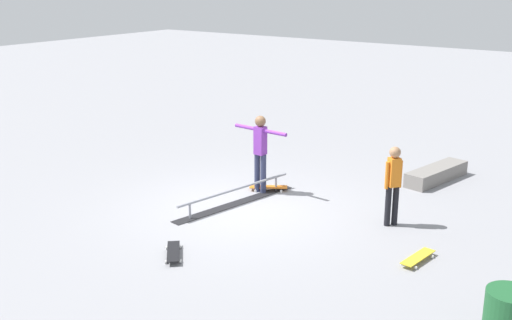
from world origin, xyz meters
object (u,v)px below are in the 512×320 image
skate_ledge (436,174)px  loose_skateboard_black (173,252)px  skater_main (260,148)px  grind_rail (236,197)px  bystander_orange_shirt (393,181)px  skateboard_main (268,187)px  loose_skateboard_yellow (418,257)px

skate_ledge → loose_skateboard_black: bearing=-18.7°
skater_main → loose_skateboard_black: size_ratio=2.25×
grind_rail → skater_main: size_ratio=1.84×
bystander_orange_shirt → loose_skateboard_black: size_ratio=2.03×
skateboard_main → bystander_orange_shirt: (0.28, 2.90, 0.76)m
grind_rail → loose_skateboard_yellow: 3.98m
grind_rail → skateboard_main: size_ratio=3.88×
grind_rail → skate_ledge: 4.65m
skater_main → loose_skateboard_yellow: size_ratio=2.01×
grind_rail → skater_main: skater_main is taller
skate_ledge → skater_main: 4.07m
skateboard_main → loose_skateboard_yellow: (1.45, 3.87, 0.00)m
skater_main → loose_skateboard_yellow: bearing=166.6°
skateboard_main → loose_skateboard_black: size_ratio=1.07×
grind_rail → skateboard_main: (-1.05, 0.08, -0.07)m
skater_main → bystander_orange_shirt: size_ratio=1.11×
skateboard_main → bystander_orange_shirt: bearing=141.3°
skater_main → loose_skateboard_black: bearing=104.9°
skater_main → loose_skateboard_yellow: 4.25m
skater_main → bystander_orange_shirt: bearing=-177.5°
bystander_orange_shirt → loose_skateboard_yellow: bearing=-102.7°
skater_main → skateboard_main: (-0.19, 0.08, -0.88)m
grind_rail → loose_skateboard_black: bearing=24.9°
skateboard_main → loose_skateboard_yellow: bearing=126.4°
grind_rail → loose_skateboard_yellow: size_ratio=3.70×
skater_main → skateboard_main: skater_main is taller
loose_skateboard_black → skateboard_main: bearing=-32.9°
skate_ledge → skateboard_main: bearing=-44.7°
skater_main → loose_skateboard_black: (3.37, 0.63, -0.88)m
skate_ledge → bystander_orange_shirt: bearing=4.3°
bystander_orange_shirt → loose_skateboard_black: (3.27, -2.35, -0.76)m
skater_main → bystander_orange_shirt: 2.98m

